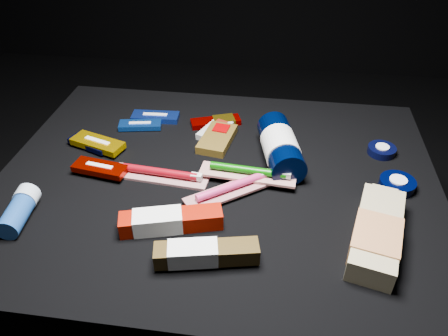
# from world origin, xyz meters

# --- Properties ---
(ground) EXTENTS (3.00, 3.00, 0.00)m
(ground) POSITION_xyz_m (0.00, 0.00, 0.00)
(ground) COLOR black
(ground) RESTS_ON ground
(cloth_table) EXTENTS (0.98, 0.78, 0.40)m
(cloth_table) POSITION_xyz_m (0.00, 0.00, 0.20)
(cloth_table) COLOR black
(cloth_table) RESTS_ON ground
(luna_bar_0) EXTENTS (0.13, 0.05, 0.02)m
(luna_bar_0) POSITION_xyz_m (-0.20, 0.23, 0.41)
(luna_bar_0) COLOR navy
(luna_bar_0) RESTS_ON cloth_table
(luna_bar_1) EXTENTS (0.11, 0.06, 0.01)m
(luna_bar_1) POSITION_xyz_m (-0.23, 0.18, 0.41)
(luna_bar_1) COLOR #1142A3
(luna_bar_1) RESTS_ON cloth_table
(luna_bar_2) EXTENTS (0.12, 0.08, 0.01)m
(luna_bar_2) POSITION_xyz_m (-0.32, 0.08, 0.41)
(luna_bar_2) COLOR black
(luna_bar_2) RESTS_ON cloth_table
(luna_bar_3) EXTENTS (0.14, 0.09, 0.02)m
(luna_bar_3) POSITION_xyz_m (-0.30, 0.07, 0.42)
(luna_bar_3) COLOR #D29F00
(luna_bar_3) RESTS_ON cloth_table
(luna_bar_4) EXTENTS (0.13, 0.06, 0.02)m
(luna_bar_4) POSITION_xyz_m (-0.26, -0.03, 0.42)
(luna_bar_4) COLOR #810800
(luna_bar_4) RESTS_ON cloth_table
(clif_bar_0) EXTENTS (0.09, 0.14, 0.02)m
(clif_bar_0) POSITION_xyz_m (-0.02, 0.15, 0.41)
(clif_bar_0) COLOR #513D13
(clif_bar_0) RESTS_ON cloth_table
(clif_bar_1) EXTENTS (0.09, 0.11, 0.02)m
(clif_bar_1) POSITION_xyz_m (-0.03, 0.18, 0.41)
(clif_bar_1) COLOR #B4B4AD
(clif_bar_1) RESTS_ON cloth_table
(power_bar) EXTENTS (0.14, 0.08, 0.02)m
(power_bar) POSITION_xyz_m (-0.03, 0.23, 0.41)
(power_bar) COLOR #880100
(power_bar) RESTS_ON cloth_table
(lotion_bottle) EXTENTS (0.12, 0.25, 0.08)m
(lotion_bottle) POSITION_xyz_m (0.14, 0.08, 0.44)
(lotion_bottle) COLOR black
(lotion_bottle) RESTS_ON cloth_table
(cream_tin_upper) EXTENTS (0.07, 0.07, 0.02)m
(cream_tin_upper) POSITION_xyz_m (0.38, 0.15, 0.41)
(cream_tin_upper) COLOR black
(cream_tin_upper) RESTS_ON cloth_table
(cream_tin_lower) EXTENTS (0.08, 0.08, 0.02)m
(cream_tin_lower) POSITION_xyz_m (0.39, 0.02, 0.41)
(cream_tin_lower) COLOR black
(cream_tin_lower) RESTS_ON cloth_table
(bodywash_bottle) EXTENTS (0.13, 0.25, 0.05)m
(bodywash_bottle) POSITION_xyz_m (0.32, -0.16, 0.42)
(bodywash_bottle) COLOR tan
(bodywash_bottle) RESTS_ON cloth_table
(deodorant_stick) EXTENTS (0.06, 0.12, 0.05)m
(deodorant_stick) POSITION_xyz_m (-0.36, -0.19, 0.42)
(deodorant_stick) COLOR navy
(deodorant_stick) RESTS_ON cloth_table
(toothbrush_pack_0) EXTENTS (0.22, 0.07, 0.02)m
(toothbrush_pack_0) POSITION_xyz_m (-0.12, -0.02, 0.41)
(toothbrush_pack_0) COLOR beige
(toothbrush_pack_0) RESTS_ON cloth_table
(toothbrush_pack_1) EXTENTS (0.20, 0.17, 0.02)m
(toothbrush_pack_1) POSITION_xyz_m (0.04, -0.05, 0.42)
(toothbrush_pack_1) COLOR #ADA7A2
(toothbrush_pack_1) RESTS_ON cloth_table
(toothbrush_pack_2) EXTENTS (0.21, 0.07, 0.02)m
(toothbrush_pack_2) POSITION_xyz_m (0.07, -0.00, 0.42)
(toothbrush_pack_2) COLOR silver
(toothbrush_pack_2) RESTS_ON cloth_table
(toothpaste_carton_red) EXTENTS (0.20, 0.10, 0.04)m
(toothpaste_carton_red) POSITION_xyz_m (-0.07, -0.17, 0.42)
(toothpaste_carton_red) COLOR #8F0D00
(toothpaste_carton_red) RESTS_ON cloth_table
(toothpaste_carton_green) EXTENTS (0.19, 0.08, 0.04)m
(toothpaste_carton_green) POSITION_xyz_m (0.01, -0.25, 0.42)
(toothpaste_carton_green) COLOR #38280B
(toothpaste_carton_green) RESTS_ON cloth_table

